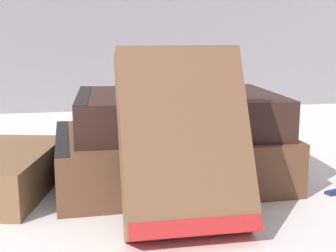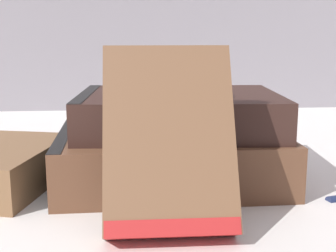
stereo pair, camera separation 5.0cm
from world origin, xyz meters
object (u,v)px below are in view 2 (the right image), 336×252
book_flat_bottom (165,156)px  book_flat_top (174,112)px  book_leaning_front (169,147)px  reading_glasses (135,143)px  pocket_watch (205,94)px

book_flat_bottom → book_flat_top: (0.01, 0.01, 0.04)m
book_leaning_front → book_flat_top: bearing=83.3°
reading_glasses → pocket_watch: bearing=-56.8°
book_flat_top → book_leaning_front: (-0.01, -0.12, -0.00)m
book_flat_top → pocket_watch: pocket_watch is taller
book_flat_top → book_leaning_front: book_leaning_front is taller
book_flat_bottom → book_leaning_front: (-0.01, -0.12, 0.04)m
book_flat_bottom → book_leaning_front: size_ratio=1.62×
reading_glasses → book_leaning_front: bearing=-71.7°
book_flat_bottom → reading_glasses: book_flat_bottom is taller
book_flat_bottom → book_leaning_front: 0.13m
book_leaning_front → pocket_watch: bearing=66.8°
book_flat_bottom → reading_glasses: size_ratio=1.97×
book_flat_bottom → reading_glasses: bearing=98.7°
book_flat_top → reading_glasses: book_flat_top is taller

